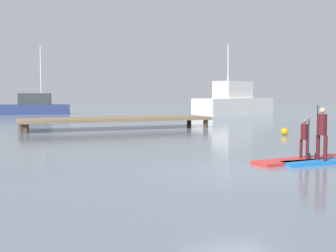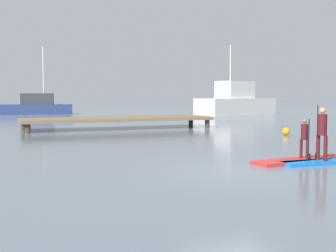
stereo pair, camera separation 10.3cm
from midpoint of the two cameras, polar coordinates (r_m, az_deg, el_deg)
name	(u,v)px [view 1 (the left image)]	position (r m, az deg, el deg)	size (l,w,h in m)	color
ground_plane	(235,171)	(12.14, 8.16, -5.56)	(240.00, 240.00, 0.00)	slate
paddleboard_near	(304,160)	(14.19, 16.35, -4.09)	(3.49, 1.05, 0.10)	red
paddler_child_solo	(305,136)	(14.11, 16.46, -1.23)	(0.23, 0.41, 1.18)	#4C1419
paddleboard_far	(329,161)	(14.14, 19.29, -4.19)	(3.13, 0.70, 0.10)	blue
paddler_adult	(322,130)	(13.86, 18.43, -0.49)	(0.28, 0.49, 1.59)	#4C1419
fishing_boat_green_midground	(31,107)	(47.53, -16.77, 2.34)	(8.04, 3.35, 6.72)	navy
motor_boat_small_navy	(234,103)	(45.09, 8.14, 2.91)	(9.50, 5.51, 6.72)	silver
floating_dock	(117,119)	(26.65, -6.48, 0.85)	(10.99, 2.88, 0.66)	#846B4C
mooring_buoy_mid	(285,131)	(23.14, 14.21, -0.65)	(0.37, 0.37, 0.37)	orange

